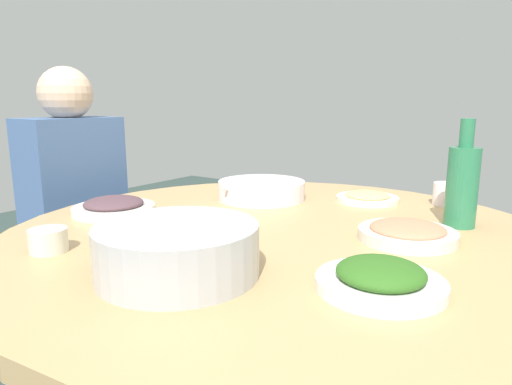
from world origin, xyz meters
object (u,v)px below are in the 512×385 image
Objects in this scene: rice_bowl at (178,249)px; tea_cup_far at (446,194)px; round_dining_table at (280,262)px; dish_eggplant at (114,206)px; tea_cup_near at (48,240)px; dish_greens at (380,278)px; dish_shrimp at (407,232)px; green_bottle at (462,184)px; stool_for_diner_left at (85,323)px; dish_noodles at (367,197)px; diner_left at (73,189)px; soup_bowl at (262,190)px.

rice_bowl is 3.87× the size of tea_cup_far.
dish_eggplant is (0.13, -0.49, 0.11)m from round_dining_table.
tea_cup_near is 1.12m from tea_cup_far.
round_dining_table is at bearing -123.34° from dish_greens.
tea_cup_far is at bearing 162.59° from rice_bowl.
round_dining_table is 17.73× the size of tea_cup_far.
dish_shrimp is at bearing -171.86° from dish_greens.
green_bottle is 1.47m from stool_for_diner_left.
round_dining_table is at bearing -72.84° from dish_shrimp.
dish_greens is at bearing 22.58° from dish_noodles.
dish_noodles is at bearing 112.09° from stool_for_diner_left.
tea_cup_near is 0.17× the size of stool_for_diner_left.
dish_shrimp is 1.22m from diner_left.
stool_for_diner_left is (-0.16, -0.44, -0.57)m from dish_eggplant.
tea_cup_near is at bearing -23.84° from dish_noodles.
diner_left is at bearing -67.91° from dish_noodles.
dish_greens reaches higher than dish_noodles.
soup_bowl is 1.56× the size of dish_noodles.
diner_left is (-0.40, -0.93, -0.05)m from rice_bowl.
tea_cup_near reaches higher than dish_shrimp.
rice_bowl is 0.66× the size of stool_for_diner_left.
green_bottle is at bearing 176.58° from dish_greens.
tea_cup_far is at bearing 111.88° from stool_for_diner_left.
rice_bowl is at bearing 100.66° from tea_cup_near.
diner_left reaches higher than dish_eggplant.
dish_noodles is at bearing 112.09° from diner_left.
dish_noodles is 0.85× the size of dish_eggplant.
dish_eggplant is at bearing -44.12° from dish_noodles.
dish_eggplant is at bearing -151.17° from tea_cup_near.
diner_left reaches higher than rice_bowl.
soup_bowl is 3.86× the size of tea_cup_near.
tea_cup_far is (-0.23, -0.08, -0.08)m from green_bottle.
rice_bowl is at bearing 20.92° from soup_bowl.
soup_bowl reaches higher than tea_cup_near.
green_bottle is 3.45× the size of tea_cup_near.
rice_bowl is 0.36m from dish_greens.
dish_greens is at bearing 56.66° from round_dining_table.
stool_for_diner_left is at bearing -78.94° from green_bottle.
rice_bowl is 0.93m from tea_cup_far.
dish_eggplant is at bearing -31.32° from soup_bowl.
dish_greens is (0.22, 0.33, 0.11)m from round_dining_table.
soup_bowl is at bearing -138.56° from round_dining_table.
soup_bowl is (-0.27, -0.24, 0.11)m from round_dining_table.
diner_left reaches higher than dish_shrimp.
rice_bowl reaches higher than dish_shrimp.
tea_cup_far reaches higher than dish_noodles.
dish_shrimp is 1.01× the size of dish_greens.
dish_noodles is (-0.80, 0.06, -0.04)m from rice_bowl.
soup_bowl is at bearing -109.31° from dish_shrimp.
round_dining_table is 1.81× the size of diner_left.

